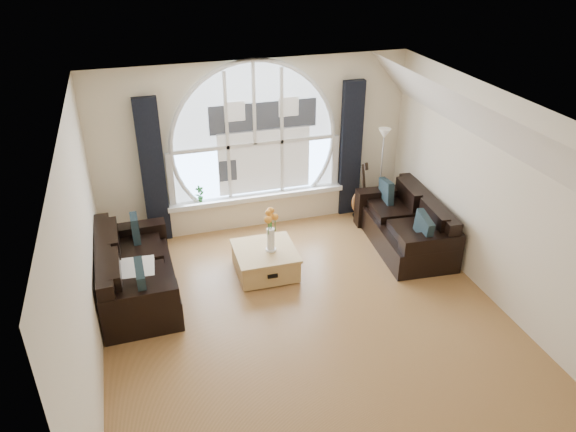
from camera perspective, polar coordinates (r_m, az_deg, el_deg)
The scene contains 21 objects.
ground at distance 7.10m, azimuth 2.13°, elevation -10.82°, with size 5.00×5.50×0.01m, color brown.
ceiling at distance 5.79m, azimuth 2.60°, elevation 10.36°, with size 5.00×5.50×0.01m, color silver.
wall_back at distance 8.74m, azimuth -3.52°, elevation 7.28°, with size 5.00×0.01×2.70m, color beige.
wall_front at distance 4.38m, azimuth 14.65°, elevation -18.62°, with size 5.00×0.01×2.70m, color beige.
wall_left at distance 6.11m, azimuth -20.54°, elevation -4.58°, with size 0.01×5.50×2.70m, color beige.
wall_right at distance 7.45m, azimuth 20.86°, elevation 1.51°, with size 0.01×5.50×2.70m, color beige.
attic_slope at distance 6.91m, azimuth 20.25°, elevation 8.61°, with size 0.92×5.50×0.72m, color silver.
arched_window at distance 8.61m, azimuth -3.53°, elevation 8.92°, with size 2.60×0.06×2.15m, color silver.
window_sill at distance 8.98m, azimuth -3.21°, elevation 2.05°, with size 2.90×0.22×0.08m, color white.
window_frame at distance 8.59m, azimuth -3.48°, elevation 8.85°, with size 2.76×0.08×2.15m, color white.
neighbor_house at distance 8.67m, azimuth -2.51°, elevation 8.21°, with size 1.70×0.02×1.50m, color silver.
curtain_left at distance 8.51m, azimuth -13.84°, elevation 4.43°, with size 0.35×0.12×2.30m, color black.
curtain_right at distance 9.17m, azimuth 6.53°, elevation 6.85°, with size 0.35×0.12×2.30m, color black.
sofa_left at distance 7.57m, azimuth -15.44°, elevation -5.46°, with size 0.94×1.88×0.83m, color black.
sofa_right at distance 8.59m, azimuth 12.06°, elevation -0.73°, with size 0.90×1.80×0.80m, color black.
coffee_chest at distance 7.87m, azimuth -2.37°, elevation -4.57°, with size 0.86×0.86×0.42m, color #A57F44.
throw_blanket at distance 7.35m, azimuth -15.81°, elevation -5.71°, with size 0.55×0.55×0.10m, color silver.
vase_flowers at distance 7.56m, azimuth -1.83°, elevation -1.07°, with size 0.24×0.24×0.70m, color white.
floor_lamp at distance 9.14m, azimuth 9.61°, elevation 4.18°, with size 0.24×0.24×1.60m, color #B2B2B2.
guitar at distance 9.22m, azimuth 7.65°, elevation 2.70°, with size 0.36×0.24×1.06m, color #985B2B.
potted_plant at distance 8.76m, azimuth -9.14°, elevation 2.28°, with size 0.14×0.10×0.27m, color #1E6023.
Camera 1 is at (-1.83, -5.19, 4.49)m, focal length 34.25 mm.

